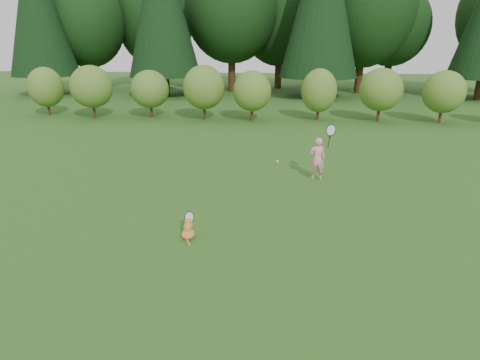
# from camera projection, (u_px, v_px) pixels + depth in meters

# --- Properties ---
(ground) EXTENTS (100.00, 100.00, 0.00)m
(ground) POSITION_uv_depth(u_px,v_px,m) (228.00, 220.00, 9.14)
(ground) COLOR #2C5919
(ground) RESTS_ON ground
(shrub_row) EXTENTS (28.00, 3.00, 2.80)m
(shrub_row) POSITION_uv_depth(u_px,v_px,m) (260.00, 93.00, 20.94)
(shrub_row) COLOR #457123
(shrub_row) RESTS_ON ground
(child) EXTENTS (0.73, 0.48, 1.88)m
(child) POSITION_uv_depth(u_px,v_px,m) (318.00, 158.00, 11.68)
(child) COLOR pink
(child) RESTS_ON ground
(cat) EXTENTS (0.31, 0.64, 0.62)m
(cat) POSITION_uv_depth(u_px,v_px,m) (188.00, 228.00, 8.21)
(cat) COLOR #C67826
(cat) RESTS_ON ground
(tennis_ball) EXTENTS (0.07, 0.07, 0.07)m
(tennis_ball) POSITION_uv_depth(u_px,v_px,m) (277.00, 161.00, 10.30)
(tennis_ball) COLOR #D7E91B
(tennis_ball) RESTS_ON ground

